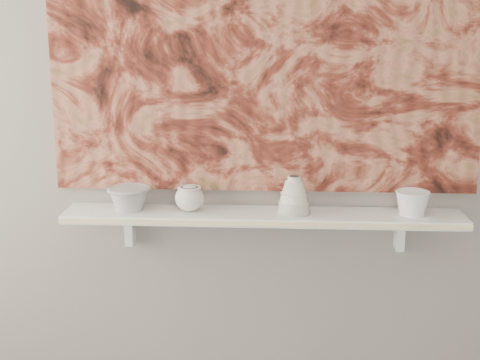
# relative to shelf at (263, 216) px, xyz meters

# --- Properties ---
(wall_back) EXTENTS (3.60, 0.00, 3.60)m
(wall_back) POSITION_rel_shelf_xyz_m (0.00, 0.09, 0.44)
(wall_back) COLOR gray
(wall_back) RESTS_ON floor
(shelf) EXTENTS (1.40, 0.18, 0.03)m
(shelf) POSITION_rel_shelf_xyz_m (0.00, 0.00, 0.00)
(shelf) COLOR silver
(shelf) RESTS_ON wall_back
(shelf_stripe) EXTENTS (1.40, 0.01, 0.02)m
(shelf_stripe) POSITION_rel_shelf_xyz_m (0.00, -0.09, 0.00)
(shelf_stripe) COLOR beige
(shelf_stripe) RESTS_ON shelf
(bracket_left) EXTENTS (0.03, 0.06, 0.12)m
(bracket_left) POSITION_rel_shelf_xyz_m (-0.49, 0.06, -0.07)
(bracket_left) COLOR silver
(bracket_left) RESTS_ON wall_back
(bracket_right) EXTENTS (0.03, 0.06, 0.12)m
(bracket_right) POSITION_rel_shelf_xyz_m (0.49, 0.06, -0.07)
(bracket_right) COLOR silver
(bracket_right) RESTS_ON wall_back
(painting) EXTENTS (1.50, 0.02, 1.10)m
(painting) POSITION_rel_shelf_xyz_m (0.00, 0.08, 0.62)
(painting) COLOR maroon
(painting) RESTS_ON wall_back
(house_motif) EXTENTS (0.09, 0.00, 0.08)m
(house_motif) POSITION_rel_shelf_xyz_m (0.45, 0.07, 0.32)
(house_motif) COLOR black
(house_motif) RESTS_ON painting
(bowl_grey) EXTENTS (0.20, 0.20, 0.09)m
(bowl_grey) POSITION_rel_shelf_xyz_m (-0.47, 0.00, 0.06)
(bowl_grey) COLOR gray
(bowl_grey) RESTS_ON shelf
(cup_cream) EXTENTS (0.13, 0.13, 0.09)m
(cup_cream) POSITION_rel_shelf_xyz_m (-0.26, 0.00, 0.06)
(cup_cream) COLOR beige
(cup_cream) RESTS_ON shelf
(bell_vessel) EXTENTS (0.13, 0.13, 0.13)m
(bell_vessel) POSITION_rel_shelf_xyz_m (0.11, 0.00, 0.08)
(bell_vessel) COLOR beige
(bell_vessel) RESTS_ON shelf
(bowl_white) EXTENTS (0.12, 0.12, 0.09)m
(bowl_white) POSITION_rel_shelf_xyz_m (0.51, 0.00, 0.06)
(bowl_white) COLOR white
(bowl_white) RESTS_ON shelf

